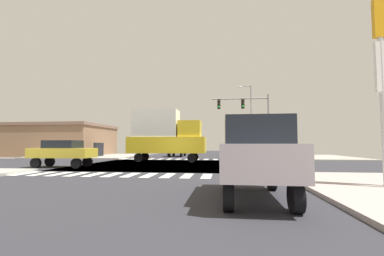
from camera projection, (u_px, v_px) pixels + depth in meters
ground at (172, 165)px, 20.80m from camera, size 90.00×90.00×0.05m
sidewalk_corner_ne at (299, 157)px, 31.13m from camera, size 12.00×12.00×0.14m
sidewalk_corner_nw at (93, 156)px, 34.26m from camera, size 12.00×12.00×0.14m
crosswalk_near at (140, 175)px, 13.60m from camera, size 13.50×2.00×0.01m
crosswalk_far at (183, 159)px, 28.06m from camera, size 13.50×2.00×0.01m
traffic_signal_mast at (247, 112)px, 27.41m from camera, size 5.95×0.55×6.82m
street_lamp at (250, 115)px, 34.77m from camera, size 1.78×0.32×9.47m
bank_building at (62, 140)px, 37.36m from camera, size 13.85×10.40×4.40m
suv_farside_1 at (254, 151)px, 7.80m from camera, size 1.96×4.60×2.34m
sedan_crossing_1 at (63, 151)px, 18.25m from camera, size 4.30×1.80×1.88m
sedan_queued_2 at (191, 147)px, 49.04m from camera, size 1.80×4.30×1.88m
suv_leading_2 at (196, 145)px, 58.04m from camera, size 1.96×4.60×2.34m
suv_trailing_3 at (177, 146)px, 34.58m from camera, size 1.96×4.60×2.34m
box_truck_middle_2 at (165, 134)px, 24.59m from camera, size 7.20×2.40×4.85m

